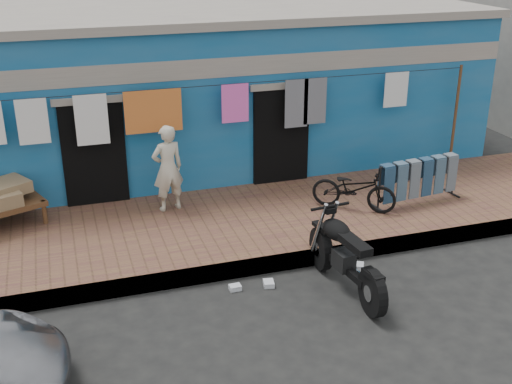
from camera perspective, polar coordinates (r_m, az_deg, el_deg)
name	(u,v)px	position (r m, az deg, el deg)	size (l,w,h in m)	color
ground	(303,328)	(8.63, 4.16, -11.98)	(80.00, 80.00, 0.00)	black
sidewalk	(238,226)	(11.03, -1.59, -3.03)	(28.00, 3.00, 0.25)	brown
curb	(265,265)	(9.80, 0.81, -6.51)	(28.00, 0.10, 0.25)	gray
building	(186,86)	(14.19, -6.27, 9.37)	(12.20, 5.20, 3.36)	#11568F
clothesline	(171,116)	(11.40, -7.55, 6.72)	(10.06, 0.06, 2.10)	brown
seated_person	(168,168)	(11.18, -7.85, 2.11)	(0.55, 0.37, 1.54)	beige
bicycle	(354,184)	(11.31, 8.73, 0.71)	(0.52, 1.48, 0.96)	black
motorcycle	(346,255)	(9.23, 8.01, -5.53)	(0.81, 1.82, 1.14)	black
jeans_rack	(418,180)	(11.88, 14.19, 1.04)	(1.77, 0.55, 0.84)	black
litter_a	(235,287)	(9.41, -1.87, -8.48)	(0.17, 0.13, 0.07)	silver
litter_b	(359,266)	(10.05, 9.15, -6.55)	(0.18, 0.14, 0.09)	silver
litter_c	(269,283)	(9.50, 1.13, -8.13)	(0.19, 0.15, 0.07)	silver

